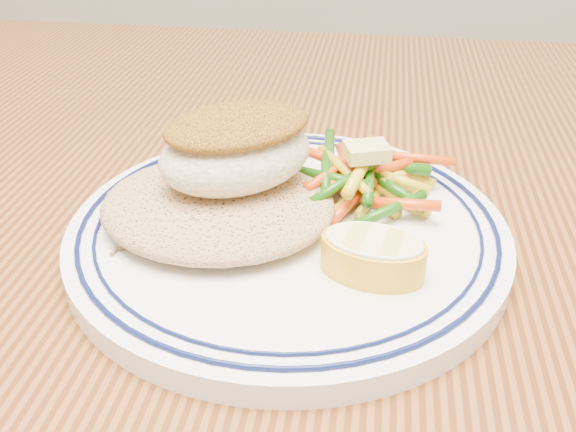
# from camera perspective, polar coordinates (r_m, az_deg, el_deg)

# --- Properties ---
(dining_table) EXTENTS (1.50, 0.90, 0.75)m
(dining_table) POSITION_cam_1_polar(r_m,az_deg,el_deg) (0.48, 3.76, -10.53)
(dining_table) COLOR #502810
(dining_table) RESTS_ON ground
(plate) EXTENTS (0.27, 0.27, 0.02)m
(plate) POSITION_cam_1_polar(r_m,az_deg,el_deg) (0.40, 0.00, -1.29)
(plate) COLOR white
(plate) RESTS_ON dining_table
(rice_pilaf) EXTENTS (0.14, 0.13, 0.03)m
(rice_pilaf) POSITION_cam_1_polar(r_m,az_deg,el_deg) (0.39, -6.24, 1.39)
(rice_pilaf) COLOR #A27C51
(rice_pilaf) RESTS_ON plate
(fish_fillet) EXTENTS (0.12, 0.11, 0.05)m
(fish_fillet) POSITION_cam_1_polar(r_m,az_deg,el_deg) (0.38, -4.63, 6.09)
(fish_fillet) COLOR beige
(fish_fillet) RESTS_ON rice_pilaf
(vegetable_pile) EXTENTS (0.11, 0.11, 0.03)m
(vegetable_pile) POSITION_cam_1_polar(r_m,az_deg,el_deg) (0.42, 6.69, 3.28)
(vegetable_pile) COLOR gold
(vegetable_pile) RESTS_ON plate
(butter_pat) EXTENTS (0.03, 0.03, 0.01)m
(butter_pat) POSITION_cam_1_polar(r_m,az_deg,el_deg) (0.41, 7.02, 5.72)
(butter_pat) COLOR #E0D16D
(butter_pat) RESTS_ON vegetable_pile
(lemon_wedge) EXTENTS (0.06, 0.06, 0.02)m
(lemon_wedge) POSITION_cam_1_polar(r_m,az_deg,el_deg) (0.35, 7.57, -3.36)
(lemon_wedge) COLOR yellow
(lemon_wedge) RESTS_ON plate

